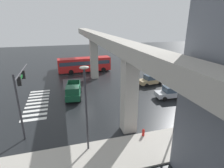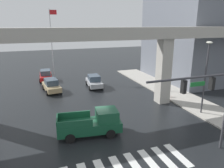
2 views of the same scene
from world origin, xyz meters
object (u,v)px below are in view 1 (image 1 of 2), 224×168
at_px(traffic_signal_mast, 21,88).
at_px(flagpole, 197,46).
at_px(city_bus, 85,64).
at_px(sedan_silver, 171,92).
at_px(fire_hydrant, 143,133).
at_px(street_lamp_mid_block, 179,90).
at_px(sedan_red, 181,76).
at_px(street_lamp_near_corner, 86,100).
at_px(pickup_truck, 73,91).
at_px(sedan_tan, 151,80).

height_order(traffic_signal_mast, flagpole, flagpole).
relative_size(city_bus, flagpole, 0.99).
distance_m(sedan_silver, traffic_signal_mast, 18.77).
distance_m(traffic_signal_mast, fire_hydrant, 12.12).
height_order(street_lamp_mid_block, flagpole, flagpole).
bearing_deg(city_bus, fire_hydrant, 5.00).
xyz_separation_m(sedan_red, fire_hydrant, (13.60, -13.70, -0.42)).
bearing_deg(traffic_signal_mast, sedan_red, 110.84).
relative_size(traffic_signal_mast, street_lamp_near_corner, 0.90).
bearing_deg(pickup_truck, fire_hydrant, 26.78).
relative_size(pickup_truck, sedan_red, 1.21).
distance_m(sedan_silver, street_lamp_near_corner, 15.39).
bearing_deg(sedan_silver, city_bus, -150.37).
relative_size(city_bus, street_lamp_mid_block, 1.50).
xyz_separation_m(pickup_truck, city_bus, (-13.47, 3.38, 0.73)).
height_order(city_bus, street_lamp_mid_block, street_lamp_mid_block).
xyz_separation_m(sedan_silver, fire_hydrant, (7.29, -7.60, -0.42)).
xyz_separation_m(traffic_signal_mast, flagpole, (-7.76, 25.57, 1.93)).
height_order(pickup_truck, street_lamp_near_corner, street_lamp_near_corner).
height_order(traffic_signal_mast, street_lamp_mid_block, street_lamp_mid_block).
bearing_deg(street_lamp_mid_block, flagpole, 136.20).
distance_m(traffic_signal_mast, street_lamp_near_corner, 7.18).
relative_size(street_lamp_mid_block, fire_hydrant, 8.52).
xyz_separation_m(sedan_tan, street_lamp_mid_block, (13.60, -4.55, 3.70)).
xyz_separation_m(city_bus, sedan_red, (10.81, 15.84, -0.87)).
bearing_deg(sedan_tan, street_lamp_near_corner, -43.11).
bearing_deg(traffic_signal_mast, street_lamp_mid_block, 70.70).
bearing_deg(sedan_silver, flagpole, 123.22).
relative_size(pickup_truck, street_lamp_mid_block, 0.73).
distance_m(sedan_silver, flagpole, 10.37).
bearing_deg(sedan_tan, flagpole, 81.72).
relative_size(sedan_tan, fire_hydrant, 5.29).
height_order(sedan_tan, street_lamp_near_corner, street_lamp_near_corner).
bearing_deg(traffic_signal_mast, pickup_truck, 142.39).
distance_m(pickup_truck, flagpole, 21.21).
distance_m(pickup_truck, city_bus, 13.91).
height_order(city_bus, street_lamp_near_corner, street_lamp_near_corner).
distance_m(city_bus, sedan_tan, 14.82).
bearing_deg(sedan_red, fire_hydrant, -45.21).
bearing_deg(street_lamp_mid_block, sedan_silver, 148.95).
height_order(traffic_signal_mast, fire_hydrant, traffic_signal_mast).
bearing_deg(flagpole, street_lamp_mid_block, -43.80).
bearing_deg(street_lamp_near_corner, sedan_silver, 120.96).
bearing_deg(street_lamp_mid_block, pickup_truck, -143.15).
bearing_deg(pickup_truck, street_lamp_mid_block, 36.85).
bearing_deg(fire_hydrant, sedan_silver, 133.78).
relative_size(sedan_silver, flagpole, 0.40).
xyz_separation_m(traffic_signal_mast, fire_hydrant, (4.35, 10.59, -3.96)).
bearing_deg(sedan_tan, city_bus, -139.25).
distance_m(sedan_tan, street_lamp_near_corner, 18.99).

